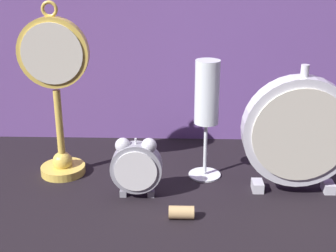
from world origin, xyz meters
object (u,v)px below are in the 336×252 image
Objects in this scene: alarm_clock_twin_bell at (136,165)px; mantel_clock_silver at (299,132)px; pocket_watch_on_stand at (57,95)px; wine_cork at (181,212)px; champagne_flute at (207,101)px.

alarm_clock_twin_bell is 0.48× the size of mantel_clock_silver.
pocket_watch_on_stand is 7.98× the size of wine_cork.
alarm_clock_twin_bell reaches higher than wine_cork.
champagne_flute is (-0.16, 0.06, 0.04)m from mantel_clock_silver.
pocket_watch_on_stand is 1.45× the size of champagne_flute.
mantel_clock_silver is 5.66× the size of wine_cork.
wine_cork is (0.08, -0.07, -0.05)m from alarm_clock_twin_bell.
pocket_watch_on_stand is at bearing 145.77° from wine_cork.
pocket_watch_on_stand is at bearing 179.91° from champagne_flute.
mantel_clock_silver is 0.25m from wine_cork.
mantel_clock_silver reaches higher than wine_cork.
mantel_clock_silver is 0.17m from champagne_flute.
mantel_clock_silver is at bearing -7.83° from pocket_watch_on_stand.
alarm_clock_twin_bell is at bearing -144.56° from champagne_flute.
wine_cork is at bearing -105.80° from champagne_flute.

